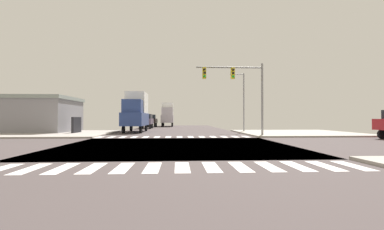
# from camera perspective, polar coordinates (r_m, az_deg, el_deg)

# --- Properties ---
(ground) EXTENTS (90.00, 90.00, 0.05)m
(ground) POSITION_cam_1_polar(r_m,az_deg,el_deg) (16.42, -3.42, -6.63)
(ground) COLOR #463C3D
(sidewalk_corner_ne) EXTENTS (12.00, 12.00, 0.14)m
(sidewalk_corner_ne) POSITION_cam_1_polar(r_m,az_deg,el_deg) (31.17, 21.43, -3.60)
(sidewalk_corner_ne) COLOR #A09B91
(sidewalk_corner_ne) RESTS_ON ground
(sidewalk_corner_nw) EXTENTS (12.00, 12.00, 0.14)m
(sidewalk_corner_nw) POSITION_cam_1_polar(r_m,az_deg,el_deg) (31.25, -27.90, -3.56)
(sidewalk_corner_nw) COLOR #A19992
(sidewalk_corner_nw) RESTS_ON ground
(crosswalk_near) EXTENTS (13.50, 2.00, 0.01)m
(crosswalk_near) POSITION_cam_1_polar(r_m,az_deg,el_deg) (9.19, -5.30, -11.16)
(crosswalk_near) COLOR silver
(crosswalk_near) RESTS_ON ground
(crosswalk_far) EXTENTS (13.50, 2.00, 0.01)m
(crosswalk_far) POSITION_cam_1_polar(r_m,az_deg,el_deg) (23.69, -3.92, -4.73)
(crosswalk_far) COLOR silver
(crosswalk_far) RESTS_ON ground
(traffic_signal_mast) EXTENTS (6.22, 0.55, 6.75)m
(traffic_signal_mast) POSITION_cam_1_polar(r_m,az_deg,el_deg) (24.86, 9.69, 6.94)
(traffic_signal_mast) COLOR gray
(traffic_signal_mast) RESTS_ON ground
(street_lamp) EXTENTS (1.78, 0.32, 7.06)m
(street_lamp) POSITION_cam_1_polar(r_m,az_deg,el_deg) (32.41, 10.63, 3.96)
(street_lamp) COLOR gray
(street_lamp) RESTS_ON ground
(bank_building) EXTENTS (16.64, 7.62, 4.14)m
(bank_building) POSITION_cam_1_polar(r_m,az_deg,el_deg) (37.13, -35.14, 0.05)
(bank_building) COLOR gray
(bank_building) RESTS_ON ground
(pickup_nearside_1) EXTENTS (2.00, 5.10, 2.35)m
(pickup_nearside_1) POSITION_cam_1_polar(r_m,az_deg,el_deg) (51.19, -8.78, -1.11)
(pickup_nearside_1) COLOR black
(pickup_nearside_1) RESTS_ON ground
(box_truck_crossing_1) EXTENTS (2.40, 7.20, 4.85)m
(box_truck_crossing_1) POSITION_cam_1_polar(r_m,az_deg,el_deg) (32.90, -11.98, 0.87)
(box_truck_crossing_1) COLOR black
(box_truck_crossing_1) RESTS_ON ground
(box_truck_queued_2) EXTENTS (2.40, 7.20, 4.85)m
(box_truck_queued_2) POSITION_cam_1_polar(r_m,az_deg,el_deg) (54.56, -5.27, 0.24)
(box_truck_queued_2) COLOR black
(box_truck_queued_2) RESTS_ON ground
(suv_leading_2) EXTENTS (1.96, 4.60, 2.34)m
(suv_leading_2) POSITION_cam_1_polar(r_m,az_deg,el_deg) (43.31, -9.83, -1.05)
(suv_leading_2) COLOR black
(suv_leading_2) RESTS_ON ground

